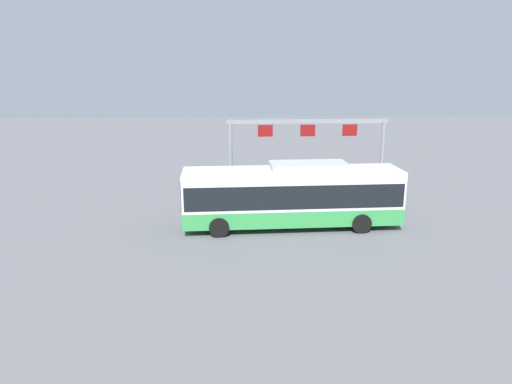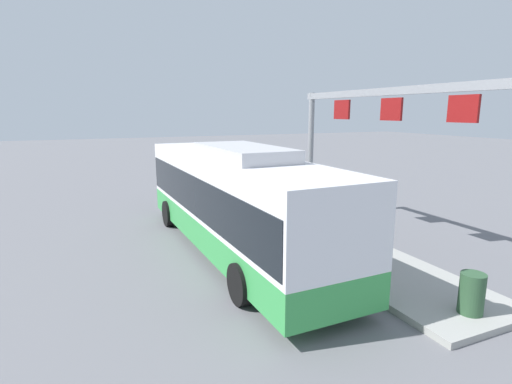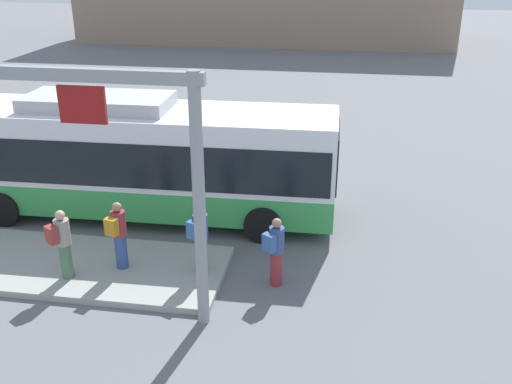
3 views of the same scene
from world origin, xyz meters
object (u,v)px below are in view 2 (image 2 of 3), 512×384
at_px(bus_main, 233,196).
at_px(person_waiting_far, 338,210).
at_px(person_waiting_mid, 308,205).
at_px(person_waiting_near, 281,196).
at_px(trash_bin, 472,293).
at_px(person_boarding, 264,192).

relative_size(bus_main, person_waiting_far, 6.77).
height_order(bus_main, person_waiting_mid, bus_main).
bearing_deg(person_waiting_mid, person_waiting_far, 133.53).
distance_m(person_waiting_near, trash_bin, 8.81).
relative_size(person_boarding, trash_bin, 1.86).
xyz_separation_m(person_waiting_mid, trash_bin, (-6.90, 0.08, -0.44)).
bearing_deg(person_waiting_mid, trash_bin, 103.49).
bearing_deg(trash_bin, person_waiting_near, 0.33).
relative_size(person_waiting_mid, person_waiting_far, 1.00).
height_order(bus_main, person_waiting_near, bus_main).
xyz_separation_m(person_waiting_far, trash_bin, (-5.83, 0.69, -0.44)).
height_order(person_boarding, person_waiting_far, person_waiting_far).
xyz_separation_m(person_waiting_mid, person_waiting_far, (-1.08, -0.61, 0.00)).
height_order(person_boarding, person_waiting_mid, person_waiting_mid).
relative_size(person_boarding, person_waiting_far, 1.00).
distance_m(bus_main, person_boarding, 5.50).
bearing_deg(person_waiting_near, bus_main, 62.40).
height_order(person_waiting_near, trash_bin, person_waiting_near).
height_order(person_boarding, trash_bin, person_boarding).
xyz_separation_m(person_waiting_near, person_waiting_mid, (-1.89, -0.13, 0.00)).
distance_m(bus_main, person_waiting_near, 4.17).
bearing_deg(person_waiting_far, person_waiting_mid, -28.48).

